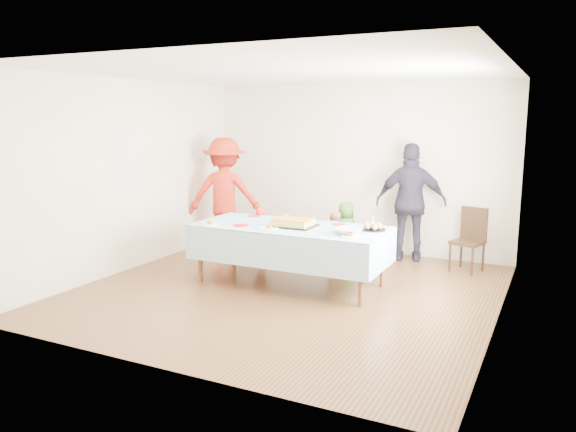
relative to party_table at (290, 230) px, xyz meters
The scene contains 22 objects.
ground 0.77m from the party_table, 69.79° to the right, with size 5.00×5.00×0.00m, color #4A2515.
room_walls 1.09m from the party_table, 59.49° to the right, with size 5.04×5.04×2.72m.
party_table is the anchor object (origin of this frame).
birthday_cake 0.11m from the party_table, 10.17° to the right, with size 0.56×0.43×0.10m.
rolls_tray 1.07m from the party_table, 11.42° to the left, with size 0.32×0.32×0.09m.
punch_bowl 0.89m from the party_table, 11.03° to the right, with size 0.32×0.32×0.08m, color silver.
party_hat 1.06m from the party_table, 22.00° to the left, with size 0.09×0.09×0.16m, color silver.
fork_pile 0.73m from the party_table, 10.05° to the right, with size 0.24×0.18×0.07m, color white, non-canonical shape.
plate_red_far_a 0.87m from the party_table, 151.50° to the left, with size 0.18×0.18×0.01m, color red.
plate_red_far_b 0.55m from the party_table, 122.64° to the left, with size 0.19×0.19×0.01m, color red.
plate_red_far_c 0.37m from the party_table, 86.33° to the left, with size 0.18×0.18×0.01m, color red.
plate_red_far_d 0.65m from the party_table, 33.54° to the left, with size 0.18×0.18×0.01m, color red.
plate_red_near 0.63m from the party_table, 154.26° to the right, with size 0.20×0.20×0.01m, color red.
plate_white_left 1.05m from the party_table, 157.10° to the right, with size 0.21×0.21×0.01m, color white.
plate_white_mid 0.34m from the party_table, 117.32° to the right, with size 0.24×0.24×0.01m, color white.
plate_white_right 0.98m from the party_table, 17.67° to the right, with size 0.22×0.22×0.01m, color white.
dining_chair 2.66m from the party_table, 41.06° to the left, with size 0.49×0.49×0.91m.
toddler_left 1.05m from the party_table, 140.34° to the left, with size 0.32×0.21×0.88m, color red.
toddler_mid 1.51m from the party_table, 81.53° to the left, with size 0.44×0.29×0.91m, color #3A7125.
toddler_right 1.17m from the party_table, 81.16° to the left, with size 0.40×0.31×0.82m, color tan.
adult_left 2.26m from the party_table, 144.29° to the left, with size 1.19×0.68×1.84m, color red.
adult_right 2.23m from the party_table, 60.85° to the left, with size 1.05×0.44×1.79m, color #2B2635.
Camera 1 is at (3.03, -6.13, 2.17)m, focal length 35.00 mm.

